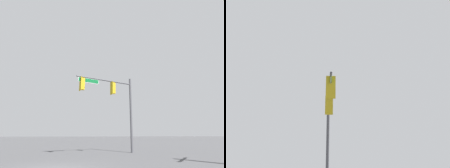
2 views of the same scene
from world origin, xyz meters
The scene contains 1 object.
signal_pole_near centered at (-5.25, -6.85, 5.06)m, with size 5.79×1.54×7.31m.
Camera 1 is at (-0.41, 9.08, 1.60)m, focal length 28.00 mm.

